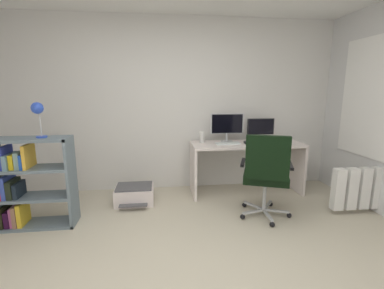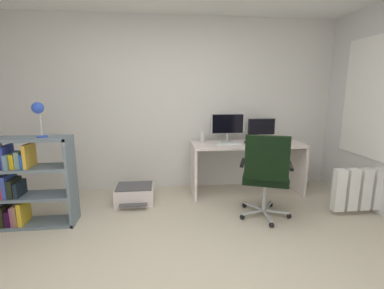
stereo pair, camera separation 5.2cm
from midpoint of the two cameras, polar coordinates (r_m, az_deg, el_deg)
ground_plane at (r=2.41m, az=-0.14°, el=-27.89°), size 4.94×4.49×0.02m
wall_back at (r=4.16m, az=-3.56°, el=8.20°), size 4.94×0.10×2.56m
desk at (r=4.06m, az=11.86°, el=-2.38°), size 1.61×0.58×0.76m
monitor_main at (r=4.04m, az=7.88°, el=4.11°), size 0.49×0.18×0.42m
monitor_secondary at (r=4.20m, az=14.77°, el=3.37°), size 0.41×0.18×0.34m
keyboard at (r=3.89m, az=8.03°, el=0.22°), size 0.35×0.15×0.02m
computer_mouse at (r=3.96m, az=11.90°, el=0.40°), size 0.07×0.10×0.03m
desktop_speaker at (r=3.94m, az=2.58°, el=1.58°), size 0.07×0.07×0.17m
office_chair at (r=3.25m, az=15.74°, el=-5.65°), size 0.67×0.70×1.04m
bookshelf at (r=3.54m, az=-31.15°, el=-7.00°), size 0.81×0.30×1.01m
desk_lamp at (r=3.31m, az=-29.32°, el=6.20°), size 0.13×0.12×0.38m
printer at (r=3.81m, az=-11.60°, el=-10.23°), size 0.51×0.47×0.25m
radiator at (r=4.04m, az=33.95°, el=-7.75°), size 0.99×0.10×0.52m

